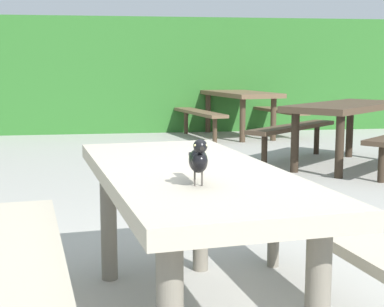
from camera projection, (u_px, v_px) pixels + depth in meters
The scene contains 5 objects.
hedge_wall at pixel (132, 74), 11.07m from camera, with size 28.00×2.17×1.99m, color #2D6B28.
picnic_table_foreground at pixel (189, 209), 2.61m from camera, with size 1.88×1.91×0.74m.
bird_grackle at pixel (199, 159), 2.19m from camera, with size 0.08×0.29×0.18m.
picnic_table_mid_left at pixel (239, 103), 9.67m from camera, with size 1.99×2.01×0.74m.
picnic_table_mid_right at pixel (346, 119), 6.80m from camera, with size 2.39×2.39×0.74m.
Camera 1 is at (-0.61, -2.53, 1.20)m, focal length 54.80 mm.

